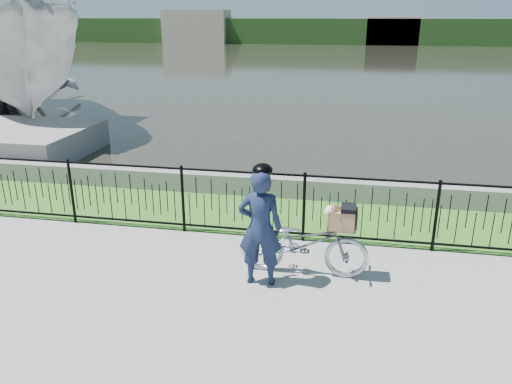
# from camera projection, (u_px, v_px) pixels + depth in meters

# --- Properties ---
(ground) EXTENTS (120.00, 120.00, 0.00)m
(ground) POSITION_uv_depth(u_px,v_px,m) (218.00, 284.00, 6.76)
(ground) COLOR gray
(ground) RESTS_ON ground
(grass_strip) EXTENTS (60.00, 2.00, 0.01)m
(grass_strip) POSITION_uv_depth(u_px,v_px,m) (254.00, 213.00, 9.17)
(grass_strip) COLOR #346720
(grass_strip) RESTS_ON ground
(water) EXTENTS (120.00, 120.00, 0.00)m
(water) POSITION_uv_depth(u_px,v_px,m) (331.00, 63.00, 37.30)
(water) COLOR black
(water) RESTS_ON ground
(quay_wall) EXTENTS (60.00, 0.30, 0.40)m
(quay_wall) POSITION_uv_depth(u_px,v_px,m) (263.00, 186.00, 10.03)
(quay_wall) COLOR slate
(quay_wall) RESTS_ON ground
(fence) EXTENTS (14.00, 0.06, 1.15)m
(fence) POSITION_uv_depth(u_px,v_px,m) (242.00, 203.00, 8.05)
(fence) COLOR black
(fence) RESTS_ON ground
(far_treeline) EXTENTS (120.00, 6.00, 3.00)m
(far_treeline) POSITION_uv_depth(u_px,v_px,m) (341.00, 31.00, 61.79)
(far_treeline) COLOR #23431A
(far_treeline) RESTS_ON ground
(far_building_left) EXTENTS (8.00, 4.00, 4.00)m
(far_building_left) POSITION_uv_depth(u_px,v_px,m) (197.00, 27.00, 62.91)
(far_building_left) COLOR #9D937E
(far_building_left) RESTS_ON ground
(far_building_right) EXTENTS (6.00, 3.00, 3.20)m
(far_building_right) POSITION_uv_depth(u_px,v_px,m) (392.00, 31.00, 59.32)
(far_building_right) COLOR #9D937E
(far_building_right) RESTS_ON ground
(bicycle_rig) EXTENTS (1.78, 0.62, 1.07)m
(bicycle_rig) POSITION_uv_depth(u_px,v_px,m) (305.00, 242.00, 6.90)
(bicycle_rig) COLOR #A8ACB4
(bicycle_rig) RESTS_ON ground
(cyclist) EXTENTS (0.61, 0.42, 1.68)m
(cyclist) POSITION_uv_depth(u_px,v_px,m) (260.00, 226.00, 6.54)
(cyclist) COLOR #151F3A
(cyclist) RESTS_ON ground
(boat_near) EXTENTS (9.58, 10.44, 5.79)m
(boat_near) POSITION_uv_depth(u_px,v_px,m) (16.00, 58.00, 16.57)
(boat_near) COLOR #A3A3A3
(boat_near) RESTS_ON water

